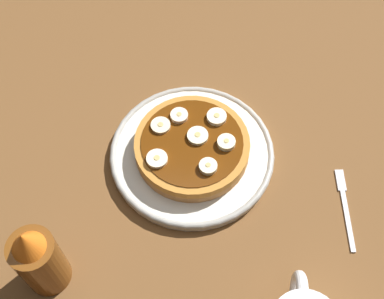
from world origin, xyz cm
name	(u,v)px	position (x,y,z in cm)	size (l,w,h in cm)	color
ground_plane	(192,161)	(0.00, 0.00, -1.50)	(140.00, 140.00, 3.00)	brown
plate	(192,153)	(0.00, 0.00, 0.94)	(25.01, 25.01, 1.75)	silver
pancake_stack	(191,147)	(-0.01, 0.10, 2.87)	(17.83, 17.99, 2.87)	#BB7C43
banana_slice_0	(198,136)	(0.92, -0.76, 4.53)	(3.13, 3.13, 0.80)	#EDECC3
banana_slice_1	(226,145)	(-0.49, -5.01, 4.67)	(2.69, 2.69, 1.07)	beige
banana_slice_2	(157,159)	(-3.46, 4.77, 4.53)	(3.09, 3.09, 0.80)	#FDE9C2
banana_slice_3	(179,116)	(4.28, 2.28, 4.58)	(2.68, 2.68, 0.90)	#FCE0BE
banana_slice_4	(161,126)	(2.34, 4.89, 4.48)	(2.94, 2.94, 0.70)	#F9E5B4
banana_slice_5	(217,117)	(4.50, -3.37, 4.58)	(3.01, 3.01, 0.90)	#F1E5C1
banana_slice_6	(208,167)	(-4.20, -2.62, 4.64)	(2.62, 2.62, 1.02)	#ECE9C2
fork	(345,204)	(-6.33, -22.84, 0.25)	(13.04, 2.13, 0.50)	silver
syrup_bottle	(39,259)	(-20.05, 17.66, 6.28)	(5.89, 5.89, 14.11)	brown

